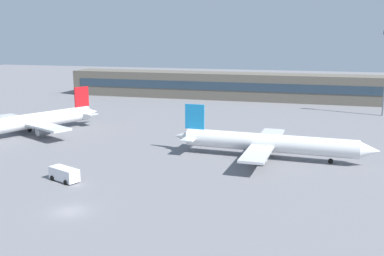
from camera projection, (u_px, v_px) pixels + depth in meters
ground_plane at (170, 140)px, 93.77m from camera, size 400.00×400.00×0.00m
terminal_building at (230, 86)px, 154.90m from camera, size 116.38×12.13×9.00m
airplane_near at (270, 143)px, 79.79m from camera, size 37.26×25.98×9.20m
airplane_mid at (26, 122)px, 98.50m from camera, size 25.94×35.88×9.56m
service_van_white at (64, 174)px, 67.54m from camera, size 5.57×3.82×2.08m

